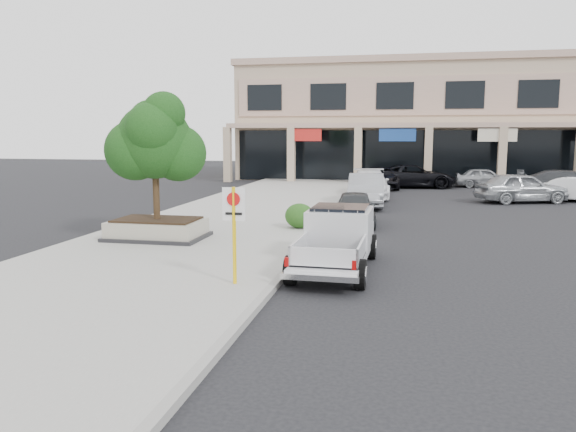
{
  "coord_description": "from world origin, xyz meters",
  "views": [
    {
      "loc": [
        1.45,
        -14.41,
        3.67
      ],
      "look_at": [
        -1.89,
        1.5,
        1.29
      ],
      "focal_mm": 35.0,
      "sensor_mm": 36.0,
      "label": 1
    }
  ],
  "objects_px": {
    "lot_car_c": "(571,185)",
    "planter_tree": "(160,142)",
    "no_parking_sign": "(234,222)",
    "pickup_truck": "(335,240)",
    "curb_car_d": "(380,178)",
    "lot_car_a": "(521,188)",
    "lot_car_d": "(414,176)",
    "planter": "(157,229)",
    "curb_car_a": "(355,208)",
    "curb_car_b": "(366,190)",
    "lot_car_e": "(485,178)",
    "curb_car_c": "(369,184)"
  },
  "relations": [
    {
      "from": "curb_car_d",
      "to": "lot_car_d",
      "type": "height_order",
      "value": "lot_car_d"
    },
    {
      "from": "planter",
      "to": "curb_car_a",
      "type": "bearing_deg",
      "value": 40.28
    },
    {
      "from": "lot_car_e",
      "to": "lot_car_c",
      "type": "bearing_deg",
      "value": -150.29
    },
    {
      "from": "lot_car_d",
      "to": "planter",
      "type": "bearing_deg",
      "value": 149.77
    },
    {
      "from": "no_parking_sign",
      "to": "lot_car_d",
      "type": "height_order",
      "value": "no_parking_sign"
    },
    {
      "from": "no_parking_sign",
      "to": "curb_car_c",
      "type": "relative_size",
      "value": 0.42
    },
    {
      "from": "curb_car_a",
      "to": "lot_car_d",
      "type": "bearing_deg",
      "value": 75.23
    },
    {
      "from": "lot_car_a",
      "to": "lot_car_c",
      "type": "relative_size",
      "value": 0.84
    },
    {
      "from": "lot_car_c",
      "to": "lot_car_d",
      "type": "relative_size",
      "value": 1.0
    },
    {
      "from": "planter_tree",
      "to": "curb_car_d",
      "type": "relative_size",
      "value": 0.78
    },
    {
      "from": "planter_tree",
      "to": "lot_car_a",
      "type": "xyz_separation_m",
      "value": [
        14.19,
        14.34,
        -2.6
      ]
    },
    {
      "from": "pickup_truck",
      "to": "curb_car_b",
      "type": "relative_size",
      "value": 1.04
    },
    {
      "from": "planter_tree",
      "to": "curb_car_a",
      "type": "bearing_deg",
      "value": 40.06
    },
    {
      "from": "planter",
      "to": "lot_car_c",
      "type": "xyz_separation_m",
      "value": [
        17.31,
        16.45,
        0.35
      ]
    },
    {
      "from": "curb_car_c",
      "to": "pickup_truck",
      "type": "bearing_deg",
      "value": -93.8
    },
    {
      "from": "lot_car_c",
      "to": "lot_car_d",
      "type": "bearing_deg",
      "value": 67.02
    },
    {
      "from": "curb_car_d",
      "to": "pickup_truck",
      "type": "bearing_deg",
      "value": -95.21
    },
    {
      "from": "planter",
      "to": "curb_car_d",
      "type": "distance_m",
      "value": 22.05
    },
    {
      "from": "planter",
      "to": "pickup_truck",
      "type": "height_order",
      "value": "pickup_truck"
    },
    {
      "from": "planter",
      "to": "lot_car_e",
      "type": "height_order",
      "value": "lot_car_e"
    },
    {
      "from": "no_parking_sign",
      "to": "lot_car_a",
      "type": "bearing_deg",
      "value": 62.88
    },
    {
      "from": "curb_car_a",
      "to": "curb_car_c",
      "type": "relative_size",
      "value": 0.73
    },
    {
      "from": "pickup_truck",
      "to": "curb_car_b",
      "type": "distance_m",
      "value": 13.99
    },
    {
      "from": "lot_car_a",
      "to": "lot_car_d",
      "type": "xyz_separation_m",
      "value": [
        -5.57,
        7.58,
        -0.02
      ]
    },
    {
      "from": "curb_car_c",
      "to": "curb_car_b",
      "type": "bearing_deg",
      "value": -93.15
    },
    {
      "from": "lot_car_a",
      "to": "curb_car_b",
      "type": "bearing_deg",
      "value": 92.94
    },
    {
      "from": "curb_car_d",
      "to": "lot_car_e",
      "type": "distance_m",
      "value": 7.37
    },
    {
      "from": "curb_car_a",
      "to": "curb_car_c",
      "type": "distance_m",
      "value": 10.19
    },
    {
      "from": "planter",
      "to": "pickup_truck",
      "type": "xyz_separation_m",
      "value": [
        6.41,
        -2.67,
        0.35
      ]
    },
    {
      "from": "planter",
      "to": "lot_car_d",
      "type": "bearing_deg",
      "value": 68.36
    },
    {
      "from": "lot_car_a",
      "to": "lot_car_e",
      "type": "relative_size",
      "value": 1.2
    },
    {
      "from": "no_parking_sign",
      "to": "pickup_truck",
      "type": "distance_m",
      "value": 3.28
    },
    {
      "from": "lot_car_c",
      "to": "planter_tree",
      "type": "bearing_deg",
      "value": 143.85
    },
    {
      "from": "pickup_truck",
      "to": "planter",
      "type": "bearing_deg",
      "value": 158.41
    },
    {
      "from": "planter_tree",
      "to": "pickup_truck",
      "type": "distance_m",
      "value": 7.35
    },
    {
      "from": "planter",
      "to": "lot_car_a",
      "type": "xyz_separation_m",
      "value": [
        14.32,
        14.49,
        0.34
      ]
    },
    {
      "from": "planter",
      "to": "lot_car_e",
      "type": "relative_size",
      "value": 0.8
    },
    {
      "from": "curb_car_d",
      "to": "lot_car_c",
      "type": "distance_m",
      "value": 11.7
    },
    {
      "from": "curb_car_b",
      "to": "lot_car_a",
      "type": "bearing_deg",
      "value": 18.1
    },
    {
      "from": "curb_car_a",
      "to": "lot_car_d",
      "type": "height_order",
      "value": "lot_car_d"
    },
    {
      "from": "pickup_truck",
      "to": "curb_car_a",
      "type": "xyz_separation_m",
      "value": [
        -0.19,
        7.94,
        -0.15
      ]
    },
    {
      "from": "no_parking_sign",
      "to": "pickup_truck",
      "type": "relative_size",
      "value": 0.44
    },
    {
      "from": "planter",
      "to": "lot_car_a",
      "type": "relative_size",
      "value": 0.67
    },
    {
      "from": "planter_tree",
      "to": "curb_car_b",
      "type": "distance_m",
      "value": 12.99
    },
    {
      "from": "planter_tree",
      "to": "curb_car_d",
      "type": "xyz_separation_m",
      "value": [
        6.41,
        20.9,
        -2.7
      ]
    },
    {
      "from": "no_parking_sign",
      "to": "curb_car_c",
      "type": "bearing_deg",
      "value": 84.91
    },
    {
      "from": "planter",
      "to": "no_parking_sign",
      "type": "height_order",
      "value": "no_parking_sign"
    },
    {
      "from": "no_parking_sign",
      "to": "curb_car_d",
      "type": "xyz_separation_m",
      "value": [
        2.24,
        26.11,
        -0.92
      ]
    },
    {
      "from": "planter",
      "to": "pickup_truck",
      "type": "distance_m",
      "value": 6.95
    },
    {
      "from": "lot_car_c",
      "to": "lot_car_d",
      "type": "height_order",
      "value": "lot_car_c"
    }
  ]
}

